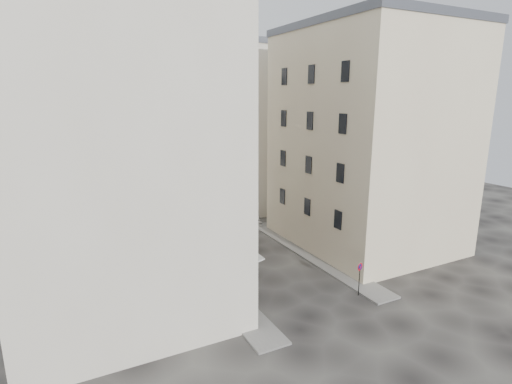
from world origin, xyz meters
TOP-DOWN VIEW (x-y plane):
  - ground at (0.00, 0.00)m, footprint 90.00×90.00m
  - sidewalk_left at (-4.50, 4.00)m, footprint 2.00×22.00m
  - sidewalk_right at (4.50, 3.00)m, footprint 2.00×18.00m
  - building_left at (-10.50, 3.00)m, footprint 12.20×16.20m
  - building_right at (10.50, 3.50)m, footprint 12.20×14.20m
  - building_back at (-1.00, 19.00)m, footprint 18.20×10.20m
  - cafe_storefront at (-4.32, 1.00)m, footprint 1.74×7.30m
  - stone_steps at (0.00, 12.57)m, footprint 9.00×3.15m
  - bollard_near at (-3.25, -1.00)m, footprint 0.12×0.12m
  - bollard_mid at (-3.25, 2.50)m, footprint 0.12×0.12m
  - bollard_far at (-3.25, 6.00)m, footprint 0.12×0.12m
  - no_parking_sign at (3.30, -4.41)m, footprint 0.51×0.17m
  - bistro_table_a at (-3.60, -1.90)m, footprint 1.22×0.57m
  - bistro_table_b at (-3.23, -0.02)m, footprint 1.15×0.54m
  - bistro_table_c at (-2.76, 1.75)m, footprint 1.16×0.54m
  - bistro_table_d at (-3.07, 3.84)m, footprint 1.23×0.58m
  - bistro_table_e at (-3.27, 4.97)m, footprint 1.40×0.66m
  - pedestrian at (-2.64, 2.12)m, footprint 0.73×0.68m

SIDE VIEW (x-z plane):
  - ground at x=0.00m, z-range 0.00..0.00m
  - sidewalk_left at x=-4.50m, z-range 0.00..0.12m
  - sidewalk_right at x=4.50m, z-range 0.00..0.12m
  - stone_steps at x=0.00m, z-range 0.00..0.80m
  - bistro_table_b at x=-3.23m, z-range 0.01..0.82m
  - bistro_table_c at x=-2.76m, z-range 0.01..0.83m
  - bistro_table_a at x=-3.60m, z-range 0.01..0.87m
  - bistro_table_d at x=-3.07m, z-range 0.01..0.88m
  - bistro_table_e at x=-3.27m, z-range 0.01..1.00m
  - bollard_near at x=-3.25m, z-range 0.04..1.02m
  - bollard_mid at x=-3.25m, z-range 0.04..1.02m
  - bollard_far at x=-3.25m, z-range 0.04..1.02m
  - pedestrian at x=-2.64m, z-range 0.00..1.67m
  - no_parking_sign at x=3.30m, z-range 0.48..2.78m
  - cafe_storefront at x=-4.32m, z-range 0.13..3.63m
  - building_right at x=10.50m, z-range 0.01..18.61m
  - building_back at x=-1.00m, z-range 0.01..18.61m
  - building_left at x=-10.50m, z-range 0.01..20.61m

